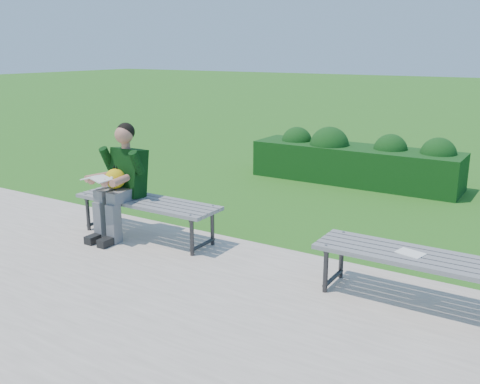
{
  "coord_description": "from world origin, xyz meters",
  "views": [
    {
      "loc": [
        2.58,
        -4.95,
        2.15
      ],
      "look_at": [
        -0.32,
        -0.28,
        0.67
      ],
      "focal_mm": 40.0,
      "sensor_mm": 36.0,
      "label": 1
    }
  ],
  "objects_px": {
    "seated_boy": "(121,178)",
    "bench_left": "(147,205)",
    "bench_right": "(422,262)",
    "hedge": "(355,160)",
    "paper_sheet": "(410,253)"
  },
  "relations": [
    {
      "from": "hedge",
      "to": "bench_left",
      "type": "xyz_separation_m",
      "value": [
        -1.08,
        -3.89,
        0.03
      ]
    },
    {
      "from": "hedge",
      "to": "paper_sheet",
      "type": "height_order",
      "value": "hedge"
    },
    {
      "from": "seated_boy",
      "to": "bench_right",
      "type": "bearing_deg",
      "value": 0.3
    },
    {
      "from": "bench_left",
      "to": "paper_sheet",
      "type": "bearing_deg",
      "value": -1.45
    },
    {
      "from": "hedge",
      "to": "seated_boy",
      "type": "distance_m",
      "value": 4.23
    },
    {
      "from": "seated_boy",
      "to": "bench_left",
      "type": "bearing_deg",
      "value": 17.35
    },
    {
      "from": "hedge",
      "to": "bench_left",
      "type": "bearing_deg",
      "value": -105.52
    },
    {
      "from": "seated_boy",
      "to": "paper_sheet",
      "type": "xyz_separation_m",
      "value": [
        3.31,
        0.02,
        -0.24
      ]
    },
    {
      "from": "hedge",
      "to": "paper_sheet",
      "type": "relative_size",
      "value": 13.43
    },
    {
      "from": "bench_left",
      "to": "bench_right",
      "type": "bearing_deg",
      "value": -1.4
    },
    {
      "from": "hedge",
      "to": "bench_right",
      "type": "xyz_separation_m",
      "value": [
        2.03,
        -3.96,
        0.03
      ]
    },
    {
      "from": "hedge",
      "to": "seated_boy",
      "type": "relative_size",
      "value": 2.58
    },
    {
      "from": "hedge",
      "to": "seated_boy",
      "type": "bearing_deg",
      "value": -109.11
    },
    {
      "from": "bench_right",
      "to": "bench_left",
      "type": "bearing_deg",
      "value": 178.6
    },
    {
      "from": "hedge",
      "to": "seated_boy",
      "type": "xyz_separation_m",
      "value": [
        -1.38,
        -3.98,
        0.33
      ]
    }
  ]
}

